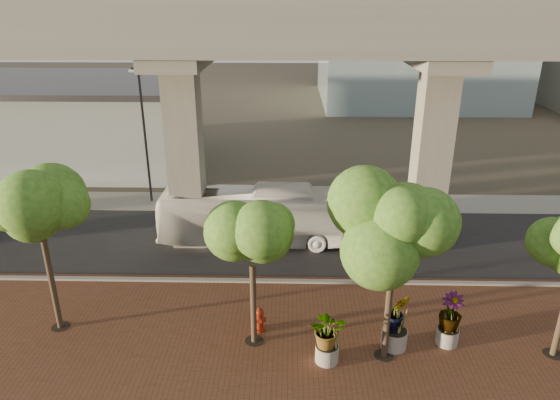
{
  "coord_description": "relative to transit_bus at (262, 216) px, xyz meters",
  "views": [
    {
      "loc": [
        -0.83,
        -21.41,
        11.94
      ],
      "look_at": [
        -1.32,
        0.5,
        3.03
      ],
      "focal_mm": 32.0,
      "sensor_mm": 36.0,
      "label": 1
    }
  ],
  "objects": [
    {
      "name": "far_sidewalk",
      "position": [
        2.27,
        5.41,
        -1.45
      ],
      "size": [
        90.0,
        3.0,
        0.06
      ],
      "primitive_type": "cube",
      "color": "gray",
      "rests_on": "ground"
    },
    {
      "name": "planter_left",
      "position": [
        5.27,
        -8.48,
        -0.04
      ],
      "size": [
        2.06,
        2.06,
        2.27
      ],
      "color": "#9D9A8E",
      "rests_on": "ground"
    },
    {
      "name": "street_tree_far_west",
      "position": [
        -7.47,
        -7.58,
        3.74
      ],
      "size": [
        4.0,
        4.0,
        7.01
      ],
      "color": "#433426",
      "rests_on": "ground"
    },
    {
      "name": "ground",
      "position": [
        2.27,
        -2.09,
        -1.48
      ],
      "size": [
        160.0,
        160.0,
        0.0
      ],
      "primitive_type": "plane",
      "color": "#3D372C",
      "rests_on": "ground"
    },
    {
      "name": "street_tree_near_east",
      "position": [
        4.83,
        -8.99,
        3.57
      ],
      "size": [
        4.02,
        4.02,
        6.84
      ],
      "color": "#433426",
      "rests_on": "ground"
    },
    {
      "name": "transit_viaduct",
      "position": [
        2.27,
        -0.09,
        5.8
      ],
      "size": [
        72.0,
        5.6,
        12.4
      ],
      "color": "gray",
      "rests_on": "ground"
    },
    {
      "name": "fire_hydrant",
      "position": [
        0.3,
        -7.59,
        -0.94
      ],
      "size": [
        0.5,
        0.45,
        1.0
      ],
      "color": "maroon",
      "rests_on": "ground"
    },
    {
      "name": "brick_plaza",
      "position": [
        2.27,
        -10.09,
        -1.45
      ],
      "size": [
        70.0,
        13.0,
        0.06
      ],
      "primitive_type": "cube",
      "color": "brown",
      "rests_on": "ground"
    },
    {
      "name": "station_pavilion",
      "position": [
        -17.73,
        13.91,
        1.74
      ],
      "size": [
        23.0,
        13.0,
        6.3
      ],
      "color": "#ABBEC4",
      "rests_on": "ground"
    },
    {
      "name": "transit_bus",
      "position": [
        0.0,
        0.0,
        0.0
      ],
      "size": [
        10.66,
        2.63,
        2.96
      ],
      "primitive_type": "imported",
      "rotation": [
        0.0,
        0.0,
        1.56
      ],
      "color": "silver",
      "rests_on": "ground"
    },
    {
      "name": "streetlamp_east",
      "position": [
        9.17,
        3.45,
        3.6
      ],
      "size": [
        0.43,
        1.26,
        8.71
      ],
      "color": "#28292D",
      "rests_on": "ground"
    },
    {
      "name": "streetlamp_west",
      "position": [
        -7.31,
        5.3,
        3.39
      ],
      "size": [
        0.41,
        1.21,
        8.35
      ],
      "color": "#2E2D32",
      "rests_on": "ground"
    },
    {
      "name": "planter_right",
      "position": [
        7.27,
        -8.24,
        -0.15
      ],
      "size": [
        1.97,
        1.97,
        2.1
      ],
      "color": "gray",
      "rests_on": "ground"
    },
    {
      "name": "curb_strip",
      "position": [
        2.27,
        -4.09,
        -1.4
      ],
      "size": [
        70.0,
        0.25,
        0.16
      ],
      "primitive_type": "cube",
      "color": "gray",
      "rests_on": "ground"
    },
    {
      "name": "planter_front",
      "position": [
        2.77,
        -9.3,
        -0.2
      ],
      "size": [
        1.83,
        1.83,
        2.02
      ],
      "color": "#A59F95",
      "rests_on": "ground"
    },
    {
      "name": "asphalt_road",
      "position": [
        2.27,
        -0.09,
        -1.46
      ],
      "size": [
        90.0,
        8.0,
        0.04
      ],
      "primitive_type": "cube",
      "color": "black",
      "rests_on": "ground"
    },
    {
      "name": "street_tree_near_west",
      "position": [
        0.14,
        -8.27,
        2.83
      ],
      "size": [
        3.62,
        3.62,
        5.92
      ],
      "color": "#433426",
      "rests_on": "ground"
    }
  ]
}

